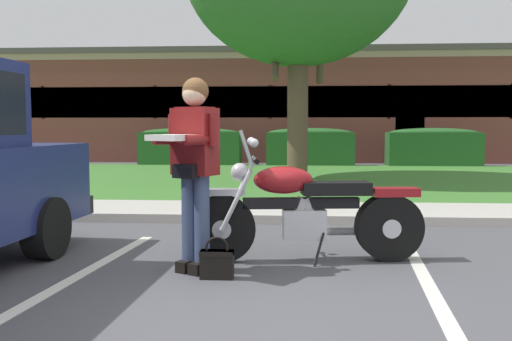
% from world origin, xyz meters
% --- Properties ---
extents(ground_plane, '(140.00, 140.00, 0.00)m').
position_xyz_m(ground_plane, '(0.00, 0.00, 0.00)').
color(ground_plane, '#4C4C51').
extents(curb_strip, '(60.00, 0.20, 0.12)m').
position_xyz_m(curb_strip, '(0.00, 3.43, 0.06)').
color(curb_strip, '#B7B2A8').
rests_on(curb_strip, ground).
extents(concrete_walk, '(60.00, 1.50, 0.08)m').
position_xyz_m(concrete_walk, '(0.00, 4.28, 0.04)').
color(concrete_walk, '#B7B2A8').
rests_on(concrete_walk, ground).
extents(grass_lawn, '(60.00, 8.95, 0.06)m').
position_xyz_m(grass_lawn, '(0.00, 9.50, 0.03)').
color(grass_lawn, '#3D752D').
rests_on(grass_lawn, ground).
extents(stall_stripe_0, '(0.51, 4.39, 0.01)m').
position_xyz_m(stall_stripe_0, '(-1.43, 0.20, 0.00)').
color(stall_stripe_0, silver).
rests_on(stall_stripe_0, ground).
extents(stall_stripe_1, '(0.51, 4.39, 0.01)m').
position_xyz_m(stall_stripe_1, '(1.51, 0.20, 0.00)').
color(stall_stripe_1, silver).
rests_on(stall_stripe_1, ground).
extents(motorcycle, '(2.24, 0.82, 1.26)m').
position_xyz_m(motorcycle, '(0.65, 1.37, 0.49)').
color(motorcycle, black).
rests_on(motorcycle, ground).
extents(rider_person, '(0.59, 0.67, 1.70)m').
position_xyz_m(rider_person, '(-0.42, 0.90, 1.01)').
color(rider_person, black).
rests_on(rider_person, ground).
extents(handbag, '(0.28, 0.13, 0.36)m').
position_xyz_m(handbag, '(-0.19, 0.70, 0.14)').
color(handbag, black).
rests_on(handbag, ground).
extents(hedge_left, '(3.29, 0.90, 1.24)m').
position_xyz_m(hedge_left, '(-2.95, 14.16, 0.65)').
color(hedge_left, '#235623').
rests_on(hedge_left, ground).
extents(hedge_center_left, '(2.79, 0.90, 1.24)m').
position_xyz_m(hedge_center_left, '(0.96, 14.16, 0.65)').
color(hedge_center_left, '#235623').
rests_on(hedge_center_left, ground).
extents(hedge_center_right, '(2.90, 0.90, 1.24)m').
position_xyz_m(hedge_center_right, '(4.86, 14.16, 0.65)').
color(hedge_center_right, '#235623').
rests_on(hedge_center_right, ground).
extents(brick_building, '(24.49, 8.65, 4.11)m').
position_xyz_m(brick_building, '(-0.40, 20.10, 2.06)').
color(brick_building, brown).
rests_on(brick_building, ground).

